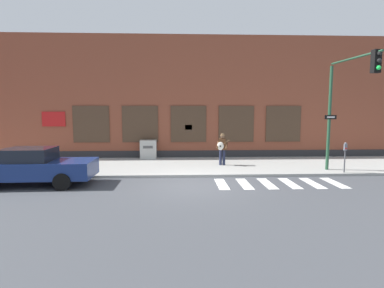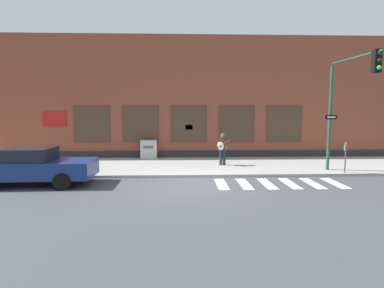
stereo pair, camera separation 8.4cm
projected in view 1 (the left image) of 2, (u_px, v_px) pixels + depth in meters
ground_plane at (194, 186)px, 12.12m from camera, size 160.00×160.00×0.00m
sidewalk at (190, 166)px, 16.25m from camera, size 28.00×5.30×0.12m
building_backdrop at (188, 99)px, 20.45m from camera, size 28.00×4.06×7.65m
crosswalk at (279, 183)px, 12.48m from camera, size 5.20×1.90×0.01m
red_car at (35, 167)px, 12.15m from camera, size 4.64×2.06×1.53m
busker at (222, 147)px, 16.01m from camera, size 0.72×0.64×1.69m
traffic_light at (347, 94)px, 13.27m from camera, size 0.69×3.32×5.23m
parking_meter at (345, 153)px, 14.07m from camera, size 0.13×0.11×1.44m
utility_box at (148, 149)px, 18.26m from camera, size 0.98×0.57×1.14m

